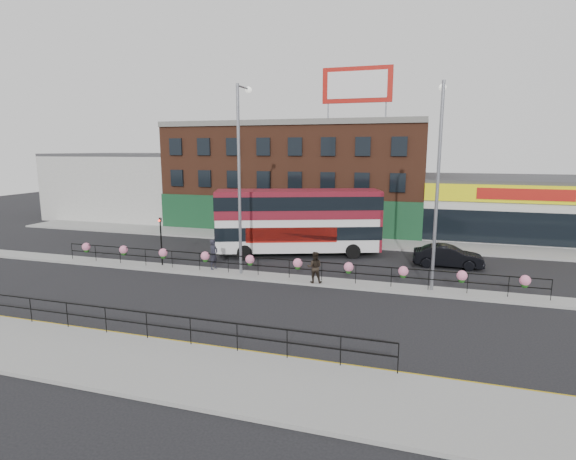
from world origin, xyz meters
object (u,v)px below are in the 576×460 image
(pedestrian_a, at_px, (214,254))
(lamp_column_east, at_px, (438,169))
(double_decker_bus, at_px, (298,216))
(car, at_px, (448,256))
(lamp_column_west, at_px, (241,164))
(pedestrian_b, at_px, (315,267))

(pedestrian_a, relative_size, lamp_column_east, 0.17)
(double_decker_bus, relative_size, car, 2.71)
(double_decker_bus, bearing_deg, lamp_column_east, -32.80)
(lamp_column_west, bearing_deg, car, 24.48)
(pedestrian_a, relative_size, pedestrian_b, 1.06)
(car, distance_m, pedestrian_b, 10.00)
(pedestrian_a, bearing_deg, car, -58.80)
(car, xyz_separation_m, lamp_column_east, (-1.06, -5.68, 6.00))
(pedestrian_a, bearing_deg, pedestrian_b, -87.96)
(pedestrian_b, relative_size, lamp_column_east, 0.16)
(double_decker_bus, xyz_separation_m, lamp_column_east, (9.43, -6.08, 3.77))
(pedestrian_a, distance_m, pedestrian_b, 7.00)
(lamp_column_west, xyz_separation_m, lamp_column_east, (11.36, -0.03, -0.18))
(pedestrian_a, bearing_deg, double_decker_bus, -23.64)
(double_decker_bus, height_order, pedestrian_b, double_decker_bus)
(double_decker_bus, height_order, pedestrian_a, double_decker_bus)
(pedestrian_a, height_order, pedestrian_b, pedestrian_a)
(car, height_order, lamp_column_west, lamp_column_west)
(car, xyz_separation_m, pedestrian_a, (-14.48, -5.54, 0.38))
(car, bearing_deg, lamp_column_east, 168.96)
(pedestrian_b, bearing_deg, double_decker_bus, -77.63)
(pedestrian_a, xyz_separation_m, lamp_column_east, (13.42, -0.14, 5.63))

